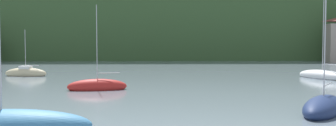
# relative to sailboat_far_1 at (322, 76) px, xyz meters

# --- Properties ---
(wooded_hillside) EXTENTS (352.00, 49.57, 47.25)m
(wooded_hillside) POSITION_rel_sailboat_far_1_xyz_m (3.69, 72.95, 8.22)
(wooded_hillside) COLOR #38562D
(wooded_hillside) RESTS_ON ground_plane
(sailboat_far_1) EXTENTS (4.75, 7.49, 10.06)m
(sailboat_far_1) POSITION_rel_sailboat_far_1_xyz_m (0.00, 0.00, 0.00)
(sailboat_far_1) COLOR white
(sailboat_far_1) RESTS_ON ground_plane
(sailboat_mid_5) EXTENTS (5.30, 6.32, 9.02)m
(sailboat_mid_5) POSITION_rel_sailboat_far_1_xyz_m (-9.79, -22.25, -0.00)
(sailboat_mid_5) COLOR navy
(sailboat_mid_5) RESTS_ON ground_plane
(sailboat_mid_6) EXTENTS (5.68, 2.62, 8.27)m
(sailboat_mid_6) POSITION_rel_sailboat_far_1_xyz_m (-25.79, -10.48, -0.01)
(sailboat_mid_6) COLOR red
(sailboat_mid_6) RESTS_ON ground_plane
(sailboat_far_7) EXTENTS (5.84, 2.50, 6.53)m
(sailboat_far_7) POSITION_rel_sailboat_far_1_xyz_m (-37.65, 4.34, 0.04)
(sailboat_far_7) COLOR #CCBC8E
(sailboat_far_7) RESTS_ON ground_plane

